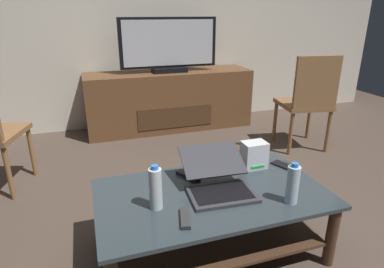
{
  "coord_description": "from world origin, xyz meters",
  "views": [
    {
      "loc": [
        -0.67,
        -1.44,
        1.3
      ],
      "look_at": [
        -0.03,
        0.49,
        0.53
      ],
      "focal_mm": 30.6,
      "sensor_mm": 36.0,
      "label": 1
    }
  ],
  "objects_px": {
    "television": "(169,46)",
    "soundbar_remote": "(185,218)",
    "water_bottle_far": "(293,184)",
    "water_bottle_near": "(156,188)",
    "laptop": "(218,180)",
    "cell_phone": "(283,165)",
    "router_box": "(254,155)",
    "coffee_table": "(211,210)",
    "media_cabinet": "(170,100)",
    "tv_remote": "(188,175)",
    "dining_chair": "(308,99)"
  },
  "relations": [
    {
      "from": "laptop",
      "to": "water_bottle_near",
      "type": "relative_size",
      "value": 1.86
    },
    {
      "from": "television",
      "to": "soundbar_remote",
      "type": "distance_m",
      "value": 2.43
    },
    {
      "from": "laptop",
      "to": "soundbar_remote",
      "type": "distance_m",
      "value": 0.33
    },
    {
      "from": "television",
      "to": "media_cabinet",
      "type": "bearing_deg",
      "value": 90.0
    },
    {
      "from": "router_box",
      "to": "television",
      "type": "bearing_deg",
      "value": 91.09
    },
    {
      "from": "media_cabinet",
      "to": "cell_phone",
      "type": "distance_m",
      "value": 1.99
    },
    {
      "from": "television",
      "to": "water_bottle_far",
      "type": "height_order",
      "value": "television"
    },
    {
      "from": "cell_phone",
      "to": "water_bottle_far",
      "type": "bearing_deg",
      "value": -141.32
    },
    {
      "from": "dining_chair",
      "to": "router_box",
      "type": "height_order",
      "value": "dining_chair"
    },
    {
      "from": "laptop",
      "to": "water_bottle_near",
      "type": "height_order",
      "value": "water_bottle_near"
    },
    {
      "from": "media_cabinet",
      "to": "water_bottle_near",
      "type": "bearing_deg",
      "value": -106.26
    },
    {
      "from": "coffee_table",
      "to": "water_bottle_far",
      "type": "xyz_separation_m",
      "value": [
        0.35,
        -0.22,
        0.22
      ]
    },
    {
      "from": "dining_chair",
      "to": "water_bottle_near",
      "type": "height_order",
      "value": "dining_chair"
    },
    {
      "from": "media_cabinet",
      "to": "tv_remote",
      "type": "height_order",
      "value": "media_cabinet"
    },
    {
      "from": "dining_chair",
      "to": "water_bottle_far",
      "type": "distance_m",
      "value": 1.69
    },
    {
      "from": "water_bottle_far",
      "to": "soundbar_remote",
      "type": "bearing_deg",
      "value": 177.42
    },
    {
      "from": "cell_phone",
      "to": "soundbar_remote",
      "type": "xyz_separation_m",
      "value": [
        -0.75,
        -0.35,
        0.01
      ]
    },
    {
      "from": "dining_chair",
      "to": "cell_phone",
      "type": "relative_size",
      "value": 6.65
    },
    {
      "from": "router_box",
      "to": "cell_phone",
      "type": "distance_m",
      "value": 0.21
    },
    {
      "from": "dining_chair",
      "to": "cell_phone",
      "type": "height_order",
      "value": "dining_chair"
    },
    {
      "from": "television",
      "to": "water_bottle_near",
      "type": "height_order",
      "value": "television"
    },
    {
      "from": "television",
      "to": "soundbar_remote",
      "type": "xyz_separation_m",
      "value": [
        -0.53,
        -2.31,
        -0.55
      ]
    },
    {
      "from": "media_cabinet",
      "to": "television",
      "type": "bearing_deg",
      "value": -90.0
    },
    {
      "from": "router_box",
      "to": "coffee_table",
      "type": "bearing_deg",
      "value": -150.6
    },
    {
      "from": "laptop",
      "to": "water_bottle_near",
      "type": "distance_m",
      "value": 0.37
    },
    {
      "from": "router_box",
      "to": "cell_phone",
      "type": "xyz_separation_m",
      "value": [
        0.19,
        -0.05,
        -0.08
      ]
    },
    {
      "from": "media_cabinet",
      "to": "water_bottle_near",
      "type": "xyz_separation_m",
      "value": [
        -0.64,
        -2.19,
        0.16
      ]
    },
    {
      "from": "router_box",
      "to": "cell_phone",
      "type": "height_order",
      "value": "router_box"
    },
    {
      "from": "dining_chair",
      "to": "tv_remote",
      "type": "bearing_deg",
      "value": -149.09
    },
    {
      "from": "tv_remote",
      "to": "soundbar_remote",
      "type": "bearing_deg",
      "value": -140.63
    },
    {
      "from": "dining_chair",
      "to": "soundbar_remote",
      "type": "relative_size",
      "value": 5.82
    },
    {
      "from": "media_cabinet",
      "to": "router_box",
      "type": "xyz_separation_m",
      "value": [
        0.04,
        -1.93,
        0.13
      ]
    },
    {
      "from": "media_cabinet",
      "to": "dining_chair",
      "type": "relative_size",
      "value": 2.01
    },
    {
      "from": "television",
      "to": "laptop",
      "type": "bearing_deg",
      "value": -97.63
    },
    {
      "from": "cell_phone",
      "to": "media_cabinet",
      "type": "bearing_deg",
      "value": 72.84
    },
    {
      "from": "cell_phone",
      "to": "tv_remote",
      "type": "bearing_deg",
      "value": 151.76
    },
    {
      "from": "laptop",
      "to": "soundbar_remote",
      "type": "xyz_separation_m",
      "value": [
        -0.25,
        -0.21,
        -0.05
      ]
    },
    {
      "from": "coffee_table",
      "to": "tv_remote",
      "type": "xyz_separation_m",
      "value": [
        -0.07,
        0.21,
        0.13
      ]
    },
    {
      "from": "tv_remote",
      "to": "soundbar_remote",
      "type": "height_order",
      "value": "same"
    },
    {
      "from": "router_box",
      "to": "water_bottle_far",
      "type": "distance_m",
      "value": 0.42
    },
    {
      "from": "water_bottle_far",
      "to": "cell_phone",
      "type": "relative_size",
      "value": 1.57
    },
    {
      "from": "television",
      "to": "soundbar_remote",
      "type": "height_order",
      "value": "television"
    },
    {
      "from": "laptop",
      "to": "soundbar_remote",
      "type": "relative_size",
      "value": 2.7
    },
    {
      "from": "water_bottle_near",
      "to": "water_bottle_far",
      "type": "xyz_separation_m",
      "value": [
        0.66,
        -0.17,
        -0.01
      ]
    },
    {
      "from": "water_bottle_near",
      "to": "water_bottle_far",
      "type": "height_order",
      "value": "water_bottle_near"
    },
    {
      "from": "media_cabinet",
      "to": "water_bottle_near",
      "type": "height_order",
      "value": "media_cabinet"
    },
    {
      "from": "laptop",
      "to": "cell_phone",
      "type": "distance_m",
      "value": 0.52
    },
    {
      "from": "cell_phone",
      "to": "television",
      "type": "bearing_deg",
      "value": 72.91
    },
    {
      "from": "laptop",
      "to": "cell_phone",
      "type": "relative_size",
      "value": 3.08
    },
    {
      "from": "water_bottle_far",
      "to": "television",
      "type": "bearing_deg",
      "value": 90.61
    }
  ]
}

